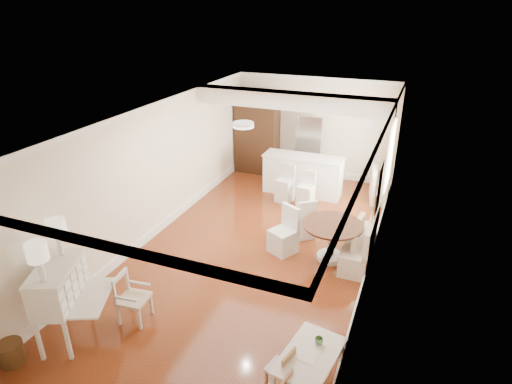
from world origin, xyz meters
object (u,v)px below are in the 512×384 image
Objects in this scene: gustavian_armchair at (133,298)px; pantry_cabinet at (257,133)px; kids_chair_b at (280,367)px; sideboard at (379,185)px; secretary_bureau at (62,303)px; fridge at (321,150)px; dining_table at (331,242)px; kids_table at (309,370)px; bar_stool_left at (285,184)px; slip_chair_far at (303,217)px; bar_stool_right at (306,190)px; slip_chair_near at (283,231)px; breakfast_counter at (303,175)px; wicker_basket at (11,353)px.

pantry_cabinet is (-0.61, 6.78, 0.74)m from gustavian_armchair.
gustavian_armchair reaches higher than kids_chair_b.
sideboard is (0.45, 6.36, 0.09)m from kids_chair_b.
kids_chair_b is 6.38m from sideboard.
pantry_cabinet reaches higher than secretary_bureau.
fridge is at bearing -155.73° from kids_chair_b.
secretary_bureau is 7.50m from pantry_cabinet.
dining_table is at bearing -164.73° from kids_chair_b.
pantry_cabinet is at bearing 116.55° from kids_table.
fridge reaches higher than sideboard.
dining_table is at bearing -42.50° from bar_stool_left.
bar_stool_right is (-0.34, 1.38, 0.00)m from slip_chair_far.
bar_stool_right is at bearing 121.08° from slip_chair_near.
breakfast_counter is at bearing 116.14° from dining_table.
secretary_bureau is at bearing -69.90° from kids_chair_b.
slip_chair_far is (-0.76, 0.69, 0.06)m from dining_table.
wicker_basket is 0.30× the size of dining_table.
slip_chair_far is at bearing -73.49° from breakfast_counter.
pantry_cabinet reaches higher than bar_stool_right.
bar_stool_right reaches higher than wicker_basket.
gustavian_armchair is 0.96× the size of sideboard.
wicker_basket is 5.67m from slip_chair_far.
fridge reaches higher than bar_stool_right.
fridge reaches higher than kids_table.
bar_stool_right is at bearing -42.83° from pantry_cabinet.
bar_stool_left is at bearing 51.62° from secretary_bureau.
slip_chair_near is at bearing -62.22° from bar_stool_left.
breakfast_counter is at bearing 125.87° from slip_chair_near.
pantry_cabinet is at bearing 65.64° from secretary_bureau.
dining_table reaches higher than kids_chair_b.
slip_chair_near is at bearing -81.40° from breakfast_counter.
bar_stool_right is at bearing -156.32° from sideboard.
bar_stool_right reaches higher than slip_chair_far.
dining_table is 1.03m from slip_chair_far.
slip_chair_near is 3.53m from sideboard.
kids_table is 6.20m from breakfast_counter.
secretary_bureau is 1.54× the size of gustavian_armchair.
kids_chair_b is 6.25m from breakfast_counter.
wicker_basket is at bearing -106.87° from breakfast_counter.
slip_chair_far is (-1.16, 3.77, 0.18)m from kids_table.
dining_table is 1.20× the size of bar_stool_left.
pantry_cabinet reaches higher than wicker_basket.
pantry_cabinet is (-1.42, 1.72, 0.67)m from bar_stool_left.
wicker_basket is at bearing -95.96° from bar_stool_left.
slip_chair_far is at bearing 137.69° from dining_table.
wicker_basket is at bearing -104.70° from bar_stool_right.
pantry_cabinet reaches higher than kids_chair_b.
slip_chair_far reaches higher than gustavian_armchair.
kids_table is 5.68m from bar_stool_left.
kids_chair_b is 0.35× the size of fridge.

